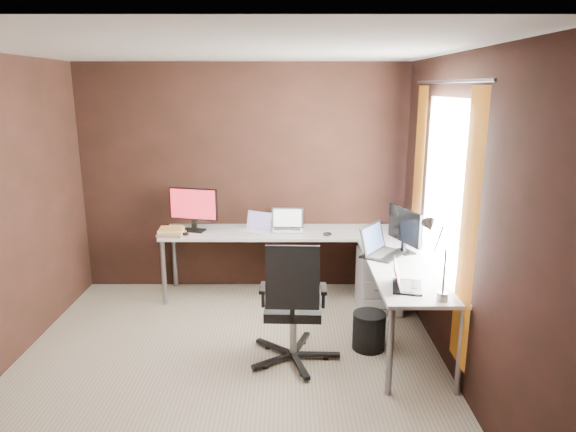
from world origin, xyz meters
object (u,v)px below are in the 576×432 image
object	(u,v)px
laptop_black_big	(380,248)
monitor_left	(193,207)
office_chair	(293,327)
book_stack	(171,232)
laptop_silver	(287,226)
laptop_white	(257,227)
desk_lamp	(434,248)
laptop_black_small	(403,282)
monitor_right	(405,228)
wastebasket	(369,331)
drawer_pedestal	(379,280)

from	to	relation	value
laptop_black_big	monitor_left	bearing A→B (deg)	101.38
laptop_black_big	office_chair	distance (m)	1.14
book_stack	laptop_silver	bearing A→B (deg)	9.43
laptop_white	desk_lamp	bearing A→B (deg)	-24.18
laptop_black_small	book_stack	world-z (taller)	laptop_black_small
laptop_silver	book_stack	xyz separation A→B (m)	(-1.21, -0.20, -0.01)
monitor_right	laptop_black_small	world-z (taller)	monitor_right
laptop_silver	laptop_white	bearing A→B (deg)	-170.86
monitor_right	laptop_silver	bearing A→B (deg)	34.54
monitor_left	laptop_silver	size ratio (longest dim) A/B	1.48
office_chair	desk_lamp	bearing A→B (deg)	-17.13
wastebasket	drawer_pedestal	bearing A→B (deg)	75.01
drawer_pedestal	wastebasket	xyz separation A→B (m)	(-0.23, -0.86, -0.14)
office_chair	wastebasket	distance (m)	0.72
laptop_black_small	desk_lamp	size ratio (longest dim) A/B	0.58
laptop_white	office_chair	size ratio (longest dim) A/B	0.34
monitor_left	desk_lamp	size ratio (longest dim) A/B	0.89
laptop_white	office_chair	bearing A→B (deg)	-47.43
laptop_white	wastebasket	distance (m)	1.71
laptop_black_big	book_stack	bearing A→B (deg)	107.98
wastebasket	laptop_black_big	bearing A→B (deg)	71.77
wastebasket	monitor_left	bearing A→B (deg)	144.47
laptop_white	book_stack	xyz separation A→B (m)	(-0.88, -0.17, -0.00)
laptop_black_big	office_chair	xyz separation A→B (m)	(-0.81, -0.64, -0.48)
monitor_left	book_stack	bearing A→B (deg)	-125.06
laptop_black_small	book_stack	size ratio (longest dim) A/B	1.22
laptop_black_small	desk_lamp	world-z (taller)	desk_lamp
laptop_black_small	laptop_white	bearing A→B (deg)	48.70
desk_lamp	office_chair	world-z (taller)	desk_lamp
monitor_left	laptop_white	world-z (taller)	monitor_left
drawer_pedestal	laptop_black_small	xyz separation A→B (m)	(-0.05, -1.25, 0.48)
monitor_left	office_chair	xyz separation A→B (m)	(1.05, -1.45, -0.68)
laptop_silver	office_chair	size ratio (longest dim) A/B	0.34
monitor_left	laptop_black_small	world-z (taller)	monitor_left
monitor_right	laptop_white	world-z (taller)	monitor_right
drawer_pedestal	book_stack	bearing A→B (deg)	174.99
monitor_left	book_stack	size ratio (longest dim) A/B	1.87
laptop_white	laptop_silver	distance (m)	0.33
monitor_right	laptop_silver	distance (m)	1.35
laptop_black_big	laptop_silver	bearing A→B (deg)	80.85
office_chair	monitor_left	bearing A→B (deg)	128.05
laptop_black_big	wastebasket	xyz separation A→B (m)	(-0.14, -0.42, -0.62)
drawer_pedestal	laptop_silver	world-z (taller)	laptop_silver
laptop_silver	office_chair	distance (m)	1.54
wastebasket	laptop_black_small	bearing A→B (deg)	-65.00
laptop_silver	desk_lamp	bearing A→B (deg)	-56.76
monitor_right	laptop_black_big	bearing A→B (deg)	81.65
laptop_white	drawer_pedestal	bearing A→B (deg)	12.26
monitor_right	wastebasket	size ratio (longest dim) A/B	1.49
laptop_black_small	drawer_pedestal	bearing A→B (deg)	9.15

